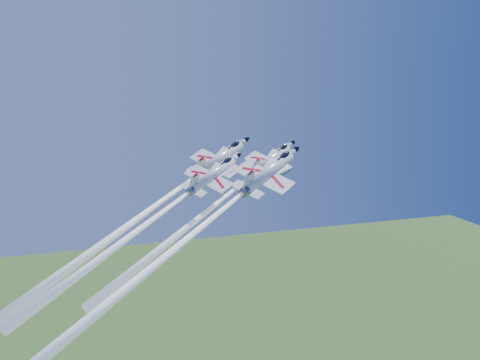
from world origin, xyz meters
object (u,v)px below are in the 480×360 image
object	(u,v)px
jet_left	(150,209)
jet_slot	(150,221)
jet_lead	(214,206)
jet_right	(176,248)

from	to	relation	value
jet_left	jet_slot	bearing A→B (deg)	-46.77
jet_lead	jet_right	xyz separation A→B (m)	(-8.62, -9.59, -3.66)
jet_left	jet_right	distance (m)	13.26
jet_left	jet_slot	size ratio (longest dim) A/B	1.21
jet_lead	jet_left	xyz separation A→B (m)	(-10.39, 3.19, -0.59)
jet_lead	jet_slot	distance (m)	12.70
jet_lead	jet_slot	world-z (taller)	jet_lead
jet_slot	jet_right	bearing A→B (deg)	-4.05
jet_left	jet_right	size ratio (longest dim) A/B	0.79
jet_right	jet_slot	xyz separation A→B (m)	(-3.10, 4.70, 3.16)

